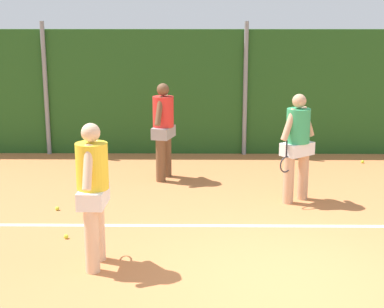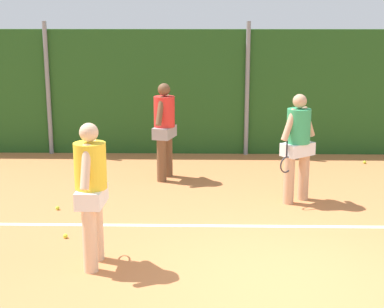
# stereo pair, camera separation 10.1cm
# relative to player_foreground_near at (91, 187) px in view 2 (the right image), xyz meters

# --- Properties ---
(ground_plane) EXTENTS (26.69, 26.69, 0.00)m
(ground_plane) POSITION_rel_player_foreground_near_xyz_m (2.39, 1.52, -1.05)
(ground_plane) COLOR #C67542
(hedge_fence_backdrop) EXTENTS (15.74, 0.25, 2.84)m
(hedge_fence_backdrop) POSITION_rel_player_foreground_near_xyz_m (2.39, 6.31, 0.37)
(hedge_fence_backdrop) COLOR #23511E
(hedge_fence_backdrop) RESTS_ON ground_plane
(fence_post_left) EXTENTS (0.10, 0.10, 3.03)m
(fence_post_left) POSITION_rel_player_foreground_near_xyz_m (-2.15, 6.14, 0.46)
(fence_post_left) COLOR gray
(fence_post_left) RESTS_ON ground_plane
(fence_post_center) EXTENTS (0.10, 0.10, 3.03)m
(fence_post_center) POSITION_rel_player_foreground_near_xyz_m (2.39, 6.14, 0.46)
(fence_post_center) COLOR gray
(fence_post_center) RESTS_ON ground_plane
(court_baseline_paint) EXTENTS (11.50, 0.10, 0.01)m
(court_baseline_paint) POSITION_rel_player_foreground_near_xyz_m (2.39, 1.44, -1.05)
(court_baseline_paint) COLOR white
(court_baseline_paint) RESTS_ON ground_plane
(player_foreground_near) EXTENTS (0.40, 0.85, 1.87)m
(player_foreground_near) POSITION_rel_player_foreground_near_xyz_m (0.00, 0.00, 0.00)
(player_foreground_near) COLOR beige
(player_foreground_near) RESTS_ON ground_plane
(player_midcourt) EXTENTS (0.66, 0.63, 1.87)m
(player_midcourt) POSITION_rel_player_foreground_near_xyz_m (3.01, 2.69, 0.00)
(player_midcourt) COLOR tan
(player_midcourt) RESTS_ON ground_plane
(player_backcourt_far) EXTENTS (0.46, 0.77, 1.89)m
(player_backcourt_far) POSITION_rel_player_foreground_near_xyz_m (0.64, 4.06, 0.01)
(player_backcourt_far) COLOR brown
(player_backcourt_far) RESTS_ON ground_plane
(tennis_ball_1) EXTENTS (0.07, 0.07, 0.07)m
(tennis_ball_1) POSITION_rel_player_foreground_near_xyz_m (4.92, 5.33, -1.02)
(tennis_ball_1) COLOR #CCDB33
(tennis_ball_1) RESTS_ON ground_plane
(tennis_ball_3) EXTENTS (0.07, 0.07, 0.07)m
(tennis_ball_3) POSITION_rel_player_foreground_near_xyz_m (-1.02, 2.14, -1.02)
(tennis_ball_3) COLOR #CCDB33
(tennis_ball_3) RESTS_ON ground_plane
(tennis_ball_4) EXTENTS (0.07, 0.07, 0.07)m
(tennis_ball_4) POSITION_rel_player_foreground_near_xyz_m (-0.59, 0.91, -1.02)
(tennis_ball_4) COLOR #CCDB33
(tennis_ball_4) RESTS_ON ground_plane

